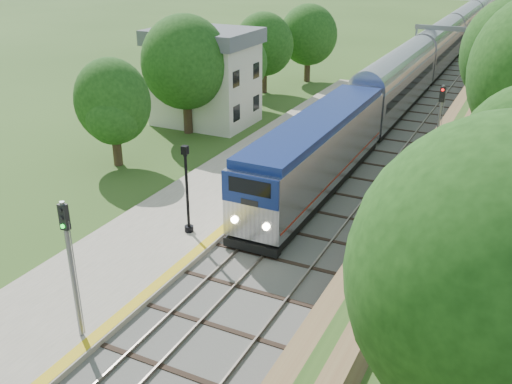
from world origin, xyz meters
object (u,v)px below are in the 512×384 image
at_px(train, 462,29).
at_px(station_building, 205,76).
at_px(signal_farside, 439,121).
at_px(signal_gantry, 453,39).
at_px(signal_platform, 70,257).
at_px(lamppost_far, 187,195).

bearing_deg(train, station_building, -104.87).
bearing_deg(station_building, signal_farside, -11.50).
distance_m(signal_gantry, signal_farside, 29.35).
height_order(train, signal_platform, signal_platform).
distance_m(station_building, signal_gantry, 29.94).
bearing_deg(signal_platform, train, 87.95).
bearing_deg(train, signal_gantry, -84.91).
bearing_deg(train, signal_platform, -92.05).
height_order(lamppost_far, signal_farside, signal_farside).
height_order(signal_gantry, signal_farside, signal_farside).
distance_m(signal_gantry, train, 27.94).
bearing_deg(train, signal_farside, -83.77).
xyz_separation_m(train, signal_farside, (6.20, -56.82, 1.54)).
distance_m(train, signal_farside, 57.18).
xyz_separation_m(lamppost_far, signal_farside, (10.02, 14.69, 1.33)).
height_order(signal_gantry, lamppost_far, signal_gantry).
height_order(station_building, signal_gantry, station_building).
relative_size(lamppost_far, signal_platform, 0.83).
distance_m(station_building, train, 54.57).
height_order(train, signal_farside, signal_farside).
bearing_deg(lamppost_far, station_building, 118.42).
height_order(station_building, lamppost_far, station_building).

